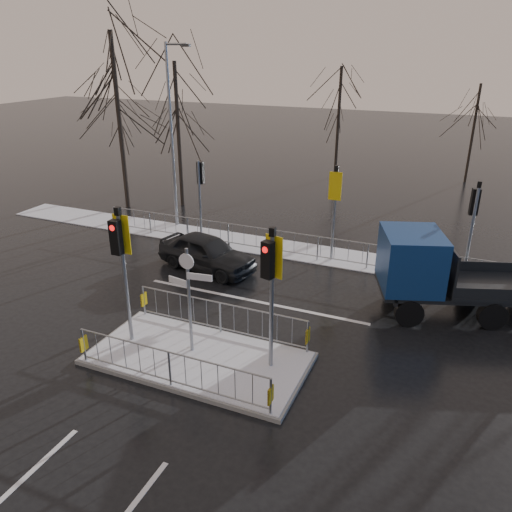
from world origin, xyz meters
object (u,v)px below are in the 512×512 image
at_px(traffic_island, 197,348).
at_px(flatbed_truck, 436,271).
at_px(street_lamp_left, 173,131).
at_px(car_far_lane, 207,252).

xyz_separation_m(traffic_island, flatbed_truck, (5.65, 5.39, 1.06)).
distance_m(flatbed_truck, street_lamp_left, 13.10).
height_order(traffic_island, flatbed_truck, traffic_island).
bearing_deg(street_lamp_left, traffic_island, -55.93).
bearing_deg(car_far_lane, flatbed_truck, -79.50).
distance_m(car_far_lane, street_lamp_left, 6.64).
relative_size(traffic_island, street_lamp_left, 0.73).
bearing_deg(traffic_island, flatbed_truck, 43.67).
bearing_deg(traffic_island, street_lamp_left, 124.07).
height_order(flatbed_truck, street_lamp_left, street_lamp_left).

